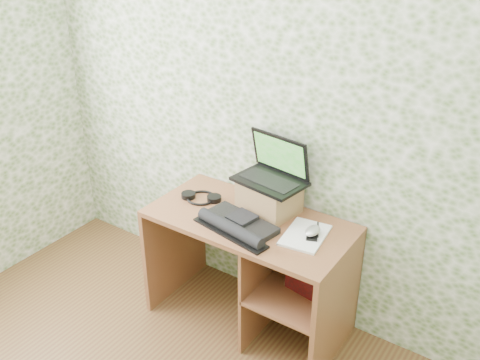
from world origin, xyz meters
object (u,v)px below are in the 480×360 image
Objects in this scene: desk at (263,259)px; keyboard at (237,225)px; notepad at (305,235)px; riser at (269,197)px; laptop at (274,170)px.

desk is 0.34m from keyboard.
keyboard is 1.68× the size of notepad.
riser is 0.28m from keyboard.
notepad is (0.36, 0.14, -0.02)m from keyboard.
riser is (-0.03, 0.12, 0.36)m from desk.
keyboard reaches higher than desk.
desk is 3.84× the size of riser.
notepad is (0.31, -0.12, -0.09)m from riser.
notepad is at bearing -21.98° from riser.
notepad is (0.27, -0.01, 0.28)m from desk.
keyboard reaches higher than notepad.
riser is 0.16m from laptop.
desk is at bearing 71.66° from keyboard.
desk is 0.38m from riser.
desk is 0.54m from laptop.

